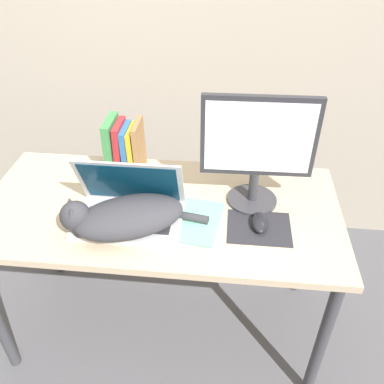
{
  "coord_description": "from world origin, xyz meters",
  "views": [
    {
      "loc": [
        0.25,
        -0.85,
        1.67
      ],
      "look_at": [
        0.13,
        0.29,
        0.81
      ],
      "focal_mm": 38.0,
      "sensor_mm": 36.0,
      "label": 1
    }
  ],
  "objects_px": {
    "external_monitor": "(258,148)",
    "notepad": "(189,220)",
    "cat": "(124,217)",
    "computer_mouse": "(260,222)",
    "laptop": "(129,208)",
    "book_row": "(124,148)"
  },
  "relations": [
    {
      "from": "laptop",
      "to": "external_monitor",
      "type": "height_order",
      "value": "external_monitor"
    },
    {
      "from": "laptop",
      "to": "external_monitor",
      "type": "xyz_separation_m",
      "value": [
        0.44,
        0.15,
        0.19
      ]
    },
    {
      "from": "laptop",
      "to": "notepad",
      "type": "xyz_separation_m",
      "value": [
        0.21,
        0.01,
        -0.04
      ]
    },
    {
      "from": "laptop",
      "to": "book_row",
      "type": "relative_size",
      "value": 1.62
    },
    {
      "from": "external_monitor",
      "to": "notepad",
      "type": "height_order",
      "value": "external_monitor"
    },
    {
      "from": "external_monitor",
      "to": "computer_mouse",
      "type": "xyz_separation_m",
      "value": [
        0.02,
        -0.14,
        -0.22
      ]
    },
    {
      "from": "cat",
      "to": "computer_mouse",
      "type": "relative_size",
      "value": 4.5
    },
    {
      "from": "cat",
      "to": "computer_mouse",
      "type": "distance_m",
      "value": 0.47
    },
    {
      "from": "laptop",
      "to": "computer_mouse",
      "type": "xyz_separation_m",
      "value": [
        0.46,
        0.0,
        -0.03
      ]
    },
    {
      "from": "laptop",
      "to": "cat",
      "type": "height_order",
      "value": "laptop"
    },
    {
      "from": "external_monitor",
      "to": "notepad",
      "type": "distance_m",
      "value": 0.35
    },
    {
      "from": "laptop",
      "to": "external_monitor",
      "type": "relative_size",
      "value": 0.89
    },
    {
      "from": "cat",
      "to": "external_monitor",
      "type": "bearing_deg",
      "value": 25.56
    },
    {
      "from": "external_monitor",
      "to": "computer_mouse",
      "type": "bearing_deg",
      "value": -80.53
    },
    {
      "from": "external_monitor",
      "to": "cat",
      "type": "bearing_deg",
      "value": -154.44
    },
    {
      "from": "computer_mouse",
      "to": "notepad",
      "type": "height_order",
      "value": "computer_mouse"
    },
    {
      "from": "book_row",
      "to": "notepad",
      "type": "distance_m",
      "value": 0.44
    },
    {
      "from": "cat",
      "to": "notepad",
      "type": "height_order",
      "value": "cat"
    },
    {
      "from": "computer_mouse",
      "to": "cat",
      "type": "bearing_deg",
      "value": -171.82
    },
    {
      "from": "external_monitor",
      "to": "notepad",
      "type": "xyz_separation_m",
      "value": [
        -0.23,
        -0.14,
        -0.23
      ]
    },
    {
      "from": "cat",
      "to": "notepad",
      "type": "distance_m",
      "value": 0.23
    },
    {
      "from": "book_row",
      "to": "laptop",
      "type": "bearing_deg",
      "value": -74.3
    }
  ]
}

